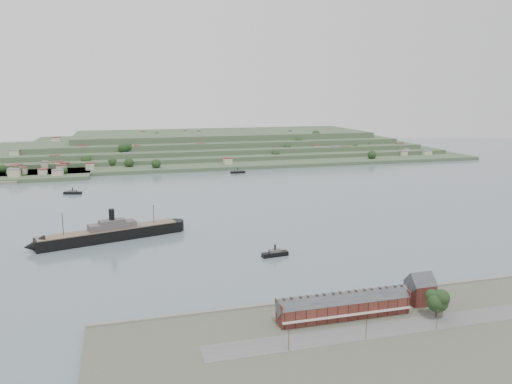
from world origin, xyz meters
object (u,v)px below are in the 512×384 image
object	(u,v)px
steamship	(106,234)
fig_tree	(439,300)
terrace_row	(344,306)
gabled_building	(420,289)
tugboat	(275,253)

from	to	relation	value
steamship	fig_tree	size ratio (longest dim) A/B	8.06
terrace_row	steamship	xyz separation A→B (m)	(-94.19, 141.88, -2.46)
terrace_row	fig_tree	bearing A→B (deg)	-15.94
gabled_building	steamship	bearing A→B (deg)	133.69
gabled_building	fig_tree	xyz separation A→B (m)	(-1.06, -14.43, 1.15)
terrace_row	fig_tree	size ratio (longest dim) A/B	4.63
fig_tree	tugboat	bearing A→B (deg)	111.76
terrace_row	steamship	size ratio (longest dim) A/B	0.57
terrace_row	tugboat	bearing A→B (deg)	91.18
steamship	fig_tree	distance (m)	200.70
gabled_building	tugboat	xyz separation A→B (m)	(-39.26, 81.29, -6.51)
terrace_row	gabled_building	bearing A→B (deg)	6.12
steamship	tugboat	world-z (taller)	steamship
fig_tree	terrace_row	bearing A→B (deg)	164.06
gabled_building	steamship	distance (m)	190.69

